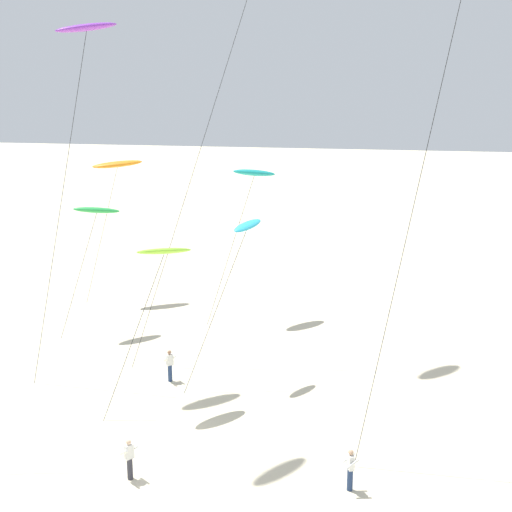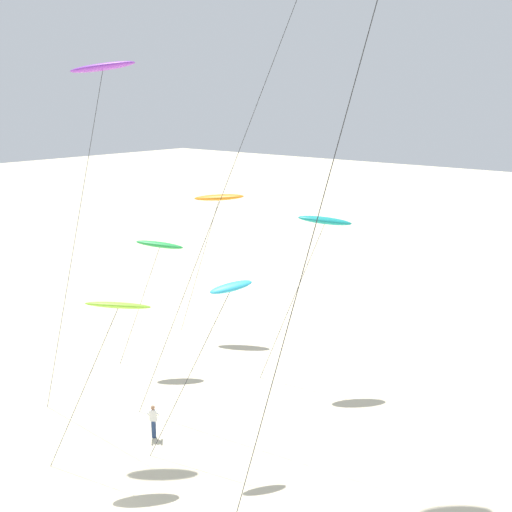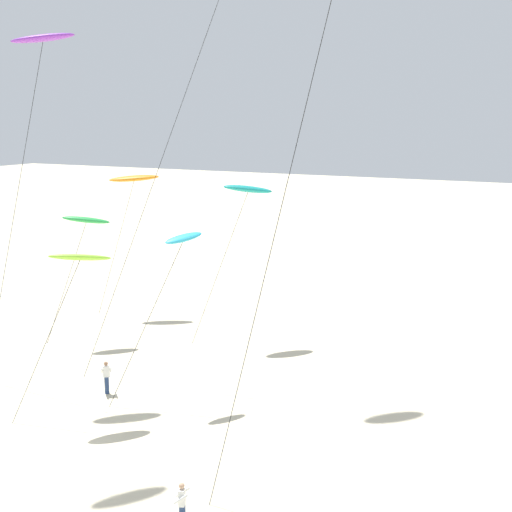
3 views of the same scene
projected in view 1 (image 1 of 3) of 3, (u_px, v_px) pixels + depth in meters
name	position (u px, v px, depth m)	size (l,w,h in m)	color
ground_plane	(186.00, 455.00, 28.05)	(260.00, 260.00, 0.00)	beige
kite_lime	(164.00, 252.00, 30.85)	(3.57, 3.71, 7.78)	#8CD833
kite_teal	(254.00, 173.00, 42.67)	(3.96, 4.02, 9.66)	teal
kite_orange	(117.00, 165.00, 46.29)	(3.62, 3.34, 9.68)	orange
kite_purple	(86.00, 30.00, 32.53)	(4.11, 4.19, 17.69)	purple
kite_cyan	(247.00, 227.00, 33.68)	(3.37, 3.74, 8.27)	#33BFE0
kite_green	(97.00, 211.00, 40.35)	(3.20, 3.18, 7.83)	green
kite_flyer_nearest	(170.00, 365.00, 34.69)	(0.73, 0.73, 1.67)	navy
kite_flyer_middle	(350.00, 469.00, 25.41)	(0.67, 0.69, 1.67)	navy
kite_flyer_furthest	(129.00, 458.00, 26.13)	(0.72, 0.73, 1.67)	#33333D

